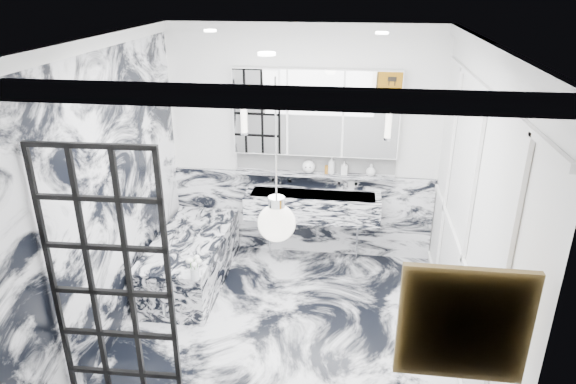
# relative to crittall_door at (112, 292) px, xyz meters

# --- Properties ---
(floor) EXTENTS (3.60, 3.60, 0.00)m
(floor) POSITION_rel_crittall_door_xyz_m (1.10, 1.04, -1.12)
(floor) COLOR silver
(floor) RESTS_ON ground
(ceiling) EXTENTS (3.60, 3.60, 0.00)m
(ceiling) POSITION_rel_crittall_door_xyz_m (1.10, 1.04, 1.68)
(ceiling) COLOR white
(ceiling) RESTS_ON wall_back
(wall_back) EXTENTS (3.60, 0.00, 3.60)m
(wall_back) POSITION_rel_crittall_door_xyz_m (1.10, 2.84, 0.28)
(wall_back) COLOR white
(wall_back) RESTS_ON floor
(wall_front) EXTENTS (3.60, 0.00, 3.60)m
(wall_front) POSITION_rel_crittall_door_xyz_m (1.10, -0.76, 0.28)
(wall_front) COLOR white
(wall_front) RESTS_ON floor
(wall_left) EXTENTS (0.00, 3.60, 3.60)m
(wall_left) POSITION_rel_crittall_door_xyz_m (-0.50, 1.04, 0.28)
(wall_left) COLOR white
(wall_left) RESTS_ON floor
(wall_right) EXTENTS (0.00, 3.60, 3.60)m
(wall_right) POSITION_rel_crittall_door_xyz_m (2.70, 1.04, 0.28)
(wall_right) COLOR white
(wall_right) RESTS_ON floor
(marble_clad_back) EXTENTS (3.18, 0.05, 1.05)m
(marble_clad_back) POSITION_rel_crittall_door_xyz_m (1.10, 2.81, -0.59)
(marble_clad_back) COLOR silver
(marble_clad_back) RESTS_ON floor
(marble_clad_left) EXTENTS (0.02, 3.56, 2.68)m
(marble_clad_left) POSITION_rel_crittall_door_xyz_m (-0.48, 1.04, 0.22)
(marble_clad_left) COLOR silver
(marble_clad_left) RESTS_ON floor
(panel_molding) EXTENTS (0.03, 3.40, 2.30)m
(panel_molding) POSITION_rel_crittall_door_xyz_m (2.68, 1.04, 0.18)
(panel_molding) COLOR white
(panel_molding) RESTS_ON floor
(soap_bottle_a) EXTENTS (0.11, 0.11, 0.22)m
(soap_bottle_a) POSITION_rel_crittall_door_xyz_m (1.45, 2.75, 0.08)
(soap_bottle_a) COLOR #8C5919
(soap_bottle_a) RESTS_ON ledge
(soap_bottle_b) EXTENTS (0.08, 0.08, 0.17)m
(soap_bottle_b) POSITION_rel_crittall_door_xyz_m (1.60, 2.75, 0.05)
(soap_bottle_b) COLOR #4C4C51
(soap_bottle_b) RESTS_ON ledge
(soap_bottle_c) EXTENTS (0.14, 0.14, 0.14)m
(soap_bottle_c) POSITION_rel_crittall_door_xyz_m (1.92, 2.75, 0.04)
(soap_bottle_c) COLOR silver
(soap_bottle_c) RESTS_ON ledge
(face_pot) EXTENTS (0.16, 0.16, 0.16)m
(face_pot) POSITION_rel_crittall_door_xyz_m (1.18, 2.75, 0.05)
(face_pot) COLOR white
(face_pot) RESTS_ON ledge
(amber_bottle) EXTENTS (0.04, 0.04, 0.10)m
(amber_bottle) POSITION_rel_crittall_door_xyz_m (1.39, 2.75, 0.02)
(amber_bottle) COLOR #8C5919
(amber_bottle) RESTS_ON ledge
(flower_vase) EXTENTS (0.08, 0.08, 0.12)m
(flower_vase) POSITION_rel_crittall_door_xyz_m (0.24, 1.12, -0.51)
(flower_vase) COLOR silver
(flower_vase) RESTS_ON bathtub
(crittall_door) EXTENTS (0.88, 0.07, 2.24)m
(crittall_door) POSITION_rel_crittall_door_xyz_m (0.00, 0.00, 0.00)
(crittall_door) COLOR black
(crittall_door) RESTS_ON floor
(artwork) EXTENTS (0.56, 0.05, 0.56)m
(artwork) POSITION_rel_crittall_door_xyz_m (2.30, -0.72, 0.49)
(artwork) COLOR #C49114
(artwork) RESTS_ON wall_front
(pendant_light) EXTENTS (0.23, 0.23, 0.23)m
(pendant_light) POSITION_rel_crittall_door_xyz_m (1.26, -0.22, 0.75)
(pendant_light) COLOR white
(pendant_light) RESTS_ON ceiling
(trough_sink) EXTENTS (1.60, 0.45, 0.30)m
(trough_sink) POSITION_rel_crittall_door_xyz_m (1.25, 2.59, -0.39)
(trough_sink) COLOR silver
(trough_sink) RESTS_ON wall_back
(ledge) EXTENTS (1.90, 0.14, 0.04)m
(ledge) POSITION_rel_crittall_door_xyz_m (1.25, 2.76, -0.05)
(ledge) COLOR silver
(ledge) RESTS_ON wall_back
(subway_tile) EXTENTS (1.90, 0.03, 0.23)m
(subway_tile) POSITION_rel_crittall_door_xyz_m (1.25, 2.82, 0.09)
(subway_tile) COLOR white
(subway_tile) RESTS_ON wall_back
(mirror_cabinet) EXTENTS (1.90, 0.16, 1.00)m
(mirror_cabinet) POSITION_rel_crittall_door_xyz_m (1.25, 2.76, 0.70)
(mirror_cabinet) COLOR white
(mirror_cabinet) RESTS_ON wall_back
(sconce_left) EXTENTS (0.07, 0.07, 0.40)m
(sconce_left) POSITION_rel_crittall_door_xyz_m (0.43, 2.67, 0.66)
(sconce_left) COLOR white
(sconce_left) RESTS_ON mirror_cabinet
(sconce_right) EXTENTS (0.07, 0.07, 0.40)m
(sconce_right) POSITION_rel_crittall_door_xyz_m (2.07, 2.67, 0.66)
(sconce_right) COLOR white
(sconce_right) RESTS_ON mirror_cabinet
(bathtub) EXTENTS (0.75, 1.65, 0.55)m
(bathtub) POSITION_rel_crittall_door_xyz_m (-0.07, 1.93, -0.84)
(bathtub) COLOR silver
(bathtub) RESTS_ON floor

